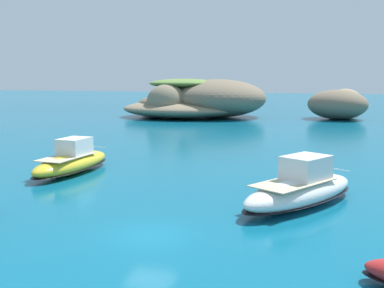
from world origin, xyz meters
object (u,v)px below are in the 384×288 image
(islet_small, at_px, (339,104))
(motorboat_white, at_px, (301,189))
(islet_large, at_px, (194,102))
(motorboat_yellow, at_px, (72,162))

(islet_small, relative_size, motorboat_white, 1.69)
(islet_large, xyz_separation_m, islet_small, (28.03, 4.74, -0.31))
(islet_small, distance_m, motorboat_white, 64.89)
(islet_small, distance_m, motorboat_yellow, 64.22)
(islet_small, bearing_deg, motorboat_yellow, -110.31)
(motorboat_white, bearing_deg, motorboat_yellow, 166.65)
(islet_small, xyz_separation_m, motorboat_yellow, (-22.29, -60.20, -1.74))
(islet_large, relative_size, islet_small, 1.91)
(motorboat_yellow, height_order, motorboat_white, motorboat_white)
(motorboat_yellow, bearing_deg, islet_small, 69.69)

